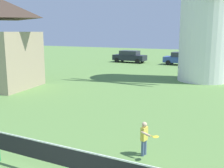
{
  "coord_description": "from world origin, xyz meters",
  "views": [
    {
      "loc": [
        3.98,
        -3.4,
        3.99
      ],
      "look_at": [
        0.18,
        4.14,
        2.38
      ],
      "focal_mm": 43.83,
      "sensor_mm": 36.0,
      "label": 1
    }
  ],
  "objects_px": {
    "tennis_net": "(78,160)",
    "parked_car_black": "(130,56)",
    "player_far": "(145,137)",
    "parked_car_blue": "(182,59)"
  },
  "relations": [
    {
      "from": "parked_car_blue",
      "to": "tennis_net",
      "type": "bearing_deg",
      "value": -82.92
    },
    {
      "from": "player_far",
      "to": "parked_car_black",
      "type": "bearing_deg",
      "value": 114.13
    },
    {
      "from": "tennis_net",
      "to": "parked_car_black",
      "type": "distance_m",
      "value": 29.66
    },
    {
      "from": "player_far",
      "to": "tennis_net",
      "type": "bearing_deg",
      "value": -112.09
    },
    {
      "from": "tennis_net",
      "to": "player_far",
      "type": "bearing_deg",
      "value": 67.91
    },
    {
      "from": "player_far",
      "to": "parked_car_blue",
      "type": "bearing_deg",
      "value": 99.9
    },
    {
      "from": "player_far",
      "to": "parked_car_black",
      "type": "height_order",
      "value": "parked_car_black"
    },
    {
      "from": "player_far",
      "to": "parked_car_black",
      "type": "xyz_separation_m",
      "value": [
        -11.36,
        25.36,
        0.16
      ]
    },
    {
      "from": "player_far",
      "to": "parked_car_black",
      "type": "distance_m",
      "value": 27.79
    },
    {
      "from": "parked_car_black",
      "to": "player_far",
      "type": "bearing_deg",
      "value": -65.87
    }
  ]
}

